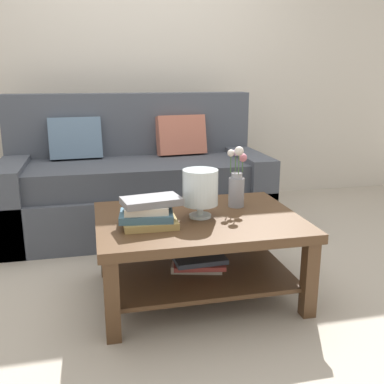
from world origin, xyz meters
The scene contains 7 objects.
ground_plane centered at (0.00, 0.00, 0.00)m, with size 10.00×10.00×0.00m, color #ADA393.
back_wall centered at (0.00, 1.65, 1.35)m, with size 6.40×0.12×2.70m, color beige.
couch centered at (-0.15, 0.80, 0.36)m, with size 2.00×0.90×1.06m.
coffee_table centered at (0.07, -0.41, 0.33)m, with size 1.10×0.82×0.46m.
book_stack_main centered at (-0.21, -0.49, 0.53)m, with size 0.33×0.23×0.15m.
glass_hurricane_vase centered at (0.08, -0.41, 0.62)m, with size 0.19×0.19×0.26m.
flower_pitcher centered at (0.33, -0.27, 0.60)m, with size 0.12×0.11×0.36m.
Camera 1 is at (-0.47, -2.62, 1.20)m, focal length 41.15 mm.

